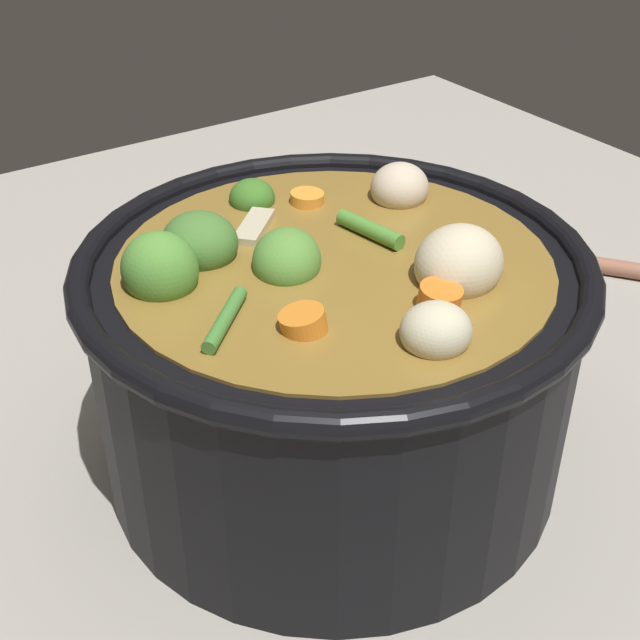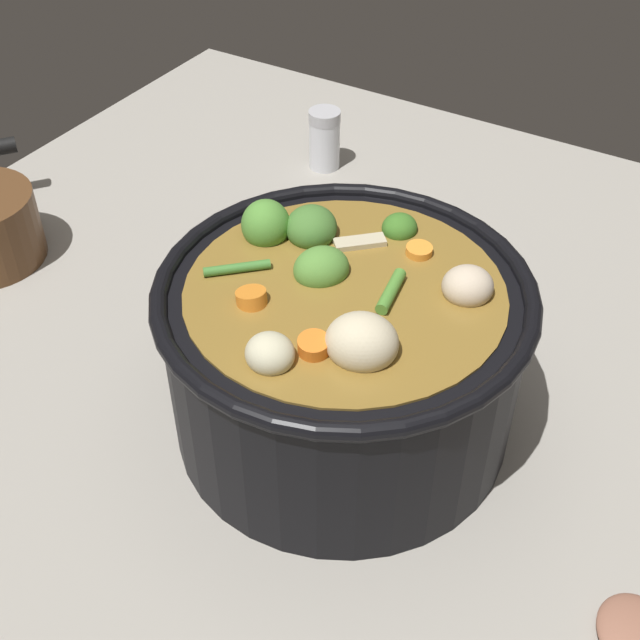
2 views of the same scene
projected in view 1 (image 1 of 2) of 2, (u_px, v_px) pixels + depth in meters
ground_plane at (332, 455)px, 0.55m from camera, size 1.10×1.10×0.00m
cooking_pot at (333, 356)px, 0.50m from camera, size 0.29×0.29×0.17m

